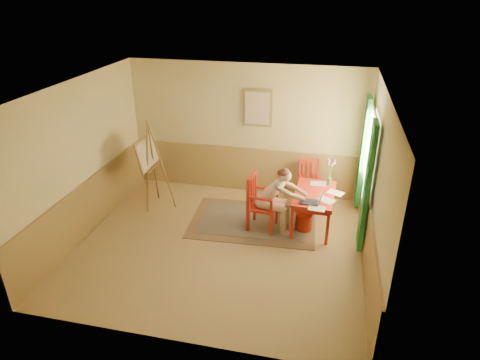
% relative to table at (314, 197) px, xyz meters
% --- Properties ---
extents(room, '(5.04, 4.54, 2.84)m').
position_rel_table_xyz_m(room, '(-1.57, -0.99, 0.77)').
color(room, '#A58858').
rests_on(room, ground).
extents(wainscot, '(5.00, 4.50, 1.00)m').
position_rel_table_xyz_m(wainscot, '(-1.57, -0.19, -0.13)').
color(wainscot, tan).
rests_on(wainscot, room).
extents(window, '(0.12, 2.01, 2.20)m').
position_rel_table_xyz_m(window, '(0.85, 0.11, 0.71)').
color(window, white).
rests_on(window, room).
extents(wall_portrait, '(0.60, 0.05, 0.76)m').
position_rel_table_xyz_m(wall_portrait, '(-1.32, 1.22, 1.27)').
color(wall_portrait, '#997E4E').
rests_on(wall_portrait, room).
extents(rug, '(2.48, 1.73, 0.02)m').
position_rel_table_xyz_m(rug, '(-1.14, -0.09, -0.62)').
color(rug, '#8C7251').
rests_on(rug, room).
extents(table, '(0.78, 1.24, 0.72)m').
position_rel_table_xyz_m(table, '(0.00, 0.00, 0.00)').
color(table, red).
rests_on(table, room).
extents(chair_left, '(0.55, 0.53, 1.09)m').
position_rel_table_xyz_m(chair_left, '(-0.98, -0.26, -0.09)').
color(chair_left, red).
rests_on(chair_left, room).
extents(chair_back, '(0.51, 0.53, 0.94)m').
position_rel_table_xyz_m(chair_back, '(-0.16, 0.92, -0.16)').
color(chair_back, red).
rests_on(chair_back, room).
extents(figure, '(0.97, 0.46, 1.29)m').
position_rel_table_xyz_m(figure, '(-0.69, -0.30, 0.08)').
color(figure, '#D6AC96').
rests_on(figure, room).
extents(laptop, '(0.41, 0.26, 0.24)m').
position_rel_table_xyz_m(laptop, '(-0.02, -0.40, 0.14)').
color(laptop, '#1E2338').
rests_on(laptop, table).
extents(papers, '(0.66, 1.21, 0.00)m').
position_rel_table_xyz_m(papers, '(0.18, -0.09, 0.09)').
color(papers, white).
rests_on(papers, table).
extents(vase, '(0.16, 0.25, 0.50)m').
position_rel_table_xyz_m(vase, '(0.25, 0.42, 0.32)').
color(vase, '#3F724C').
rests_on(vase, table).
extents(wastebasket, '(0.34, 0.34, 0.33)m').
position_rel_table_xyz_m(wastebasket, '(-0.15, -0.15, -0.46)').
color(wastebasket, '#B02B1A').
rests_on(wastebasket, room).
extents(easel, '(0.61, 0.82, 1.85)m').
position_rel_table_xyz_m(easel, '(-3.30, 0.13, 0.46)').
color(easel, olive).
rests_on(easel, room).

